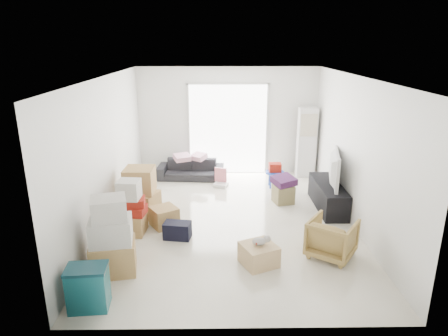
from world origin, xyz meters
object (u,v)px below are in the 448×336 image
ac_tower (306,143)px  ottoman (283,194)px  kids_table (275,170)px  wood_crate (259,255)px  sofa (191,166)px  storage_bins (88,288)px  armchair (332,236)px  television (329,180)px  tv_console (328,196)px

ac_tower → ottoman: 2.04m
kids_table → wood_crate: bearing=-101.6°
sofa → storage_bins: sofa is taller
ottoman → kids_table: kids_table is taller
armchair → storage_bins: bearing=54.9°
sofa → wood_crate: 4.26m
ac_tower → television: (0.05, -2.03, -0.28)m
armchair → wood_crate: bearing=46.1°
armchair → storage_bins: 3.67m
storage_bins → wood_crate: size_ratio=1.20×
sofa → wood_crate: size_ratio=3.30×
tv_console → armchair: armchair is taller
television → ottoman: size_ratio=3.05×
television → wood_crate: (-1.63, -2.18, -0.43)m
storage_bins → kids_table: (2.97, 4.45, 0.11)m
ac_tower → ottoman: size_ratio=4.53×
armchair → wood_crate: 1.21m
tv_console → sofa: (-2.93, 1.88, 0.06)m
ottoman → wood_crate: size_ratio=0.79×
ottoman → wood_crate: (-0.76, -2.46, -0.03)m
ac_tower → ottoman: (-0.82, -1.74, -0.68)m
kids_table → tv_console: bearing=-53.3°
tv_console → storage_bins: (-3.90, -3.20, 0.04)m
television → ottoman: 1.00m
storage_bins → ottoman: size_ratio=1.52×
storage_bins → television: bearing=39.4°
tv_console → kids_table: size_ratio=2.68×
ac_tower → wood_crate: (-1.58, -4.21, -0.71)m
armchair → television: bearing=-68.2°
television → kids_table: 1.56m
ac_tower → sofa: size_ratio=1.08×
ac_tower → wood_crate: size_ratio=3.56×
ac_tower → sofa: ac_tower is taller
sofa → ac_tower: bearing=7.1°
sofa → television: bearing=-28.5°
tv_console → ac_tower: bearing=91.4°
armchair → tv_console: bearing=-68.2°
wood_crate → armchair: bearing=11.2°
tv_console → television: bearing=0.0°
tv_console → storage_bins: bearing=-140.6°
storage_bins → ottoman: bearing=49.0°
sofa → wood_crate: sofa is taller
storage_bins → wood_crate: (2.27, 1.02, -0.13)m
ac_tower → tv_console: (0.05, -2.03, -0.62)m
sofa → ottoman: sofa is taller
ac_tower → television: ac_tower is taller
ottoman → kids_table: (-0.06, 0.96, 0.21)m
tv_console → wood_crate: (-1.63, -2.18, -0.10)m
sofa → ottoman: size_ratio=4.19×
storage_bins → ottoman: 4.62m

